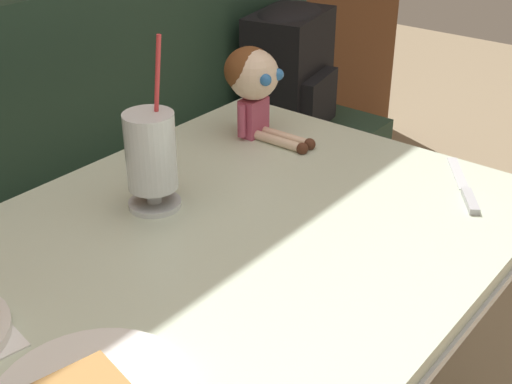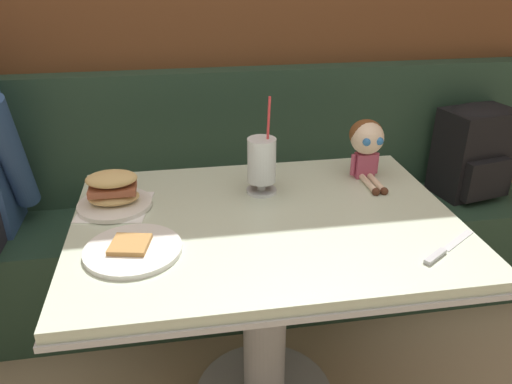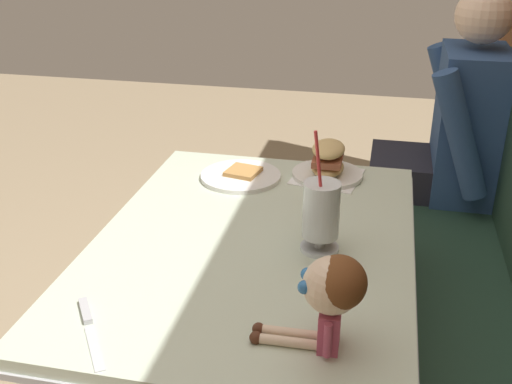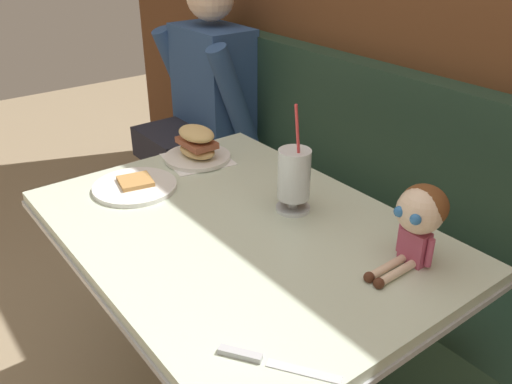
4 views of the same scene
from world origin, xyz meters
TOP-DOWN VIEW (x-y plane):
  - wood_panel_wall at (0.00, 1.05)m, footprint 4.40×0.08m
  - booth_bench at (0.00, 0.81)m, footprint 2.60×0.48m
  - diner_table at (0.00, 0.18)m, footprint 1.11×0.81m
  - toast_plate at (-0.37, 0.06)m, footprint 0.25×0.25m
  - milkshake_glass at (0.02, 0.35)m, footprint 0.10×0.10m
  - sandwich_plate at (-0.43, 0.32)m, footprint 0.23×0.23m
  - butter_knife at (0.41, -0.08)m, footprint 0.21×0.15m
  - seated_doll at (0.38, 0.41)m, footprint 0.11×0.22m
  - diner_patron at (-1.06, 0.76)m, footprint 0.55×0.48m

SIDE VIEW (x-z plane):
  - booth_bench at x=0.00m, z-range -0.17..0.83m
  - diner_table at x=0.00m, z-range 0.17..0.91m
  - diner_patron at x=-1.06m, z-range 0.34..1.15m
  - butter_knife at x=0.41m, z-range 0.74..0.75m
  - toast_plate at x=-0.37m, z-range 0.74..0.76m
  - sandwich_plate at x=-0.43m, z-range 0.73..0.84m
  - milkshake_glass at x=0.02m, z-range 0.68..1.00m
  - seated_doll at x=0.38m, z-range 0.77..0.97m
  - wood_panel_wall at x=0.00m, z-range 0.00..2.40m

